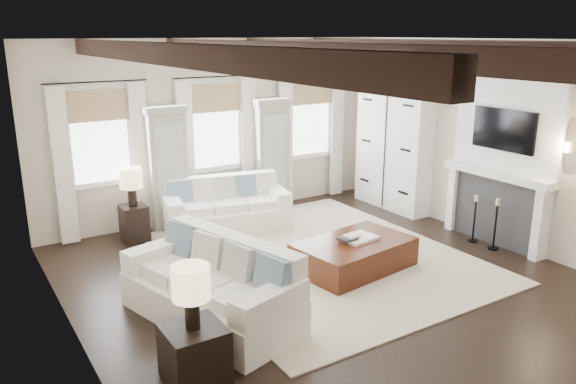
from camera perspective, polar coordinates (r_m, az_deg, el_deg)
ground at (r=7.65m, az=5.16°, el=-9.61°), size 7.50×7.50×0.00m
room_shell at (r=8.20m, az=5.86°, el=5.99°), size 6.54×7.54×3.22m
area_rug at (r=8.56m, az=3.00°, el=-6.63°), size 4.01×4.79×0.02m
sofa_back at (r=9.73m, az=-6.35°, el=-1.70°), size 2.24×1.36×0.90m
sofa_left at (r=6.76m, az=-7.45°, el=-9.66°), size 1.57×2.43×0.96m
ottoman at (r=8.14m, az=6.71°, el=-6.38°), size 1.76×1.23×0.43m
tray at (r=8.13m, az=7.20°, el=-4.66°), size 0.55×0.44×0.04m
book_lower at (r=7.99m, az=6.08°, el=-4.68°), size 0.28×0.23×0.04m
book_upper at (r=7.99m, az=6.53°, el=-4.42°), size 0.24×0.20×0.03m
side_table_front at (r=5.74m, az=-9.48°, el=-15.88°), size 0.56×0.56×0.56m
lamp_front at (r=5.40m, az=-9.83°, el=-9.42°), size 0.37×0.37×0.64m
side_table_back at (r=9.45m, az=-15.33°, el=-3.11°), size 0.40×0.40×0.60m
lamp_back at (r=9.25m, az=-15.66°, el=1.14°), size 0.36×0.36×0.62m
candlestick_near at (r=9.35m, az=20.29°, el=-3.49°), size 0.17×0.17×0.83m
candlestick_far at (r=9.59m, az=18.38°, el=-2.96°), size 0.16×0.16×0.78m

